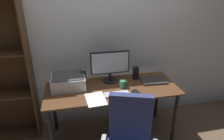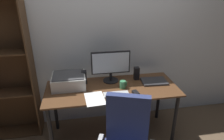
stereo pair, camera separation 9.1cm
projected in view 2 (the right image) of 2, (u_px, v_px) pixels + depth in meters
name	position (u px, v px, depth m)	size (l,w,h in m)	color
ground_plane	(112.00, 135.00, 2.75)	(12.00, 12.00, 0.00)	brown
back_wall	(106.00, 33.00, 2.68)	(6.40, 0.10, 2.60)	silver
desk	(112.00, 94.00, 2.49)	(1.61, 0.66, 0.74)	#56351E
monitor	(111.00, 65.00, 2.53)	(0.50, 0.20, 0.40)	black
keyboard	(116.00, 94.00, 2.29)	(0.29, 0.11, 0.02)	#B7BABC
mouse	(136.00, 93.00, 2.31)	(0.06, 0.10, 0.03)	black
coffee_mug	(123.00, 85.00, 2.42)	(0.09, 0.07, 0.10)	#387F51
laptop	(154.00, 81.00, 2.59)	(0.32, 0.23, 0.02)	#2D2D30
speaker_left	(84.00, 77.00, 2.53)	(0.06, 0.07, 0.17)	black
speaker_right	(137.00, 73.00, 2.63)	(0.06, 0.07, 0.17)	black
printer	(69.00, 80.00, 2.45)	(0.40, 0.34, 0.16)	silver
paper_sheet	(95.00, 99.00, 2.22)	(0.21, 0.30, 0.00)	white
bookshelf	(0.00, 74.00, 2.48)	(0.76, 0.28, 1.80)	#4C331E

